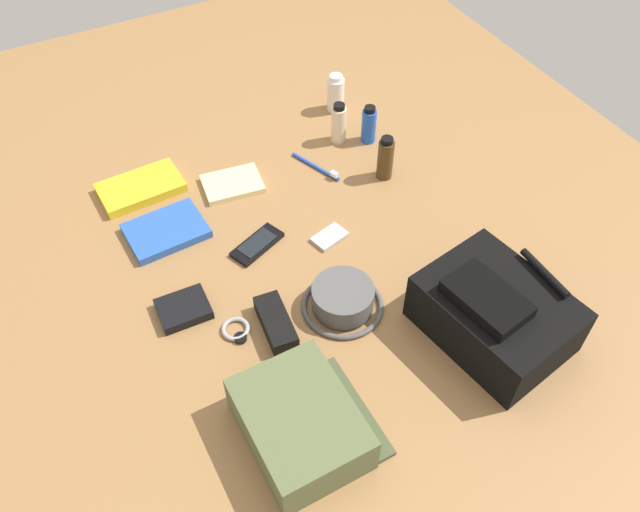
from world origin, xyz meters
TOP-DOWN VIEW (x-y plane):
  - ground_plane at (0.00, 0.00)m, footprint 2.64×2.02m
  - backpack at (0.33, 0.24)m, footprint 0.34×0.28m
  - toiletry_pouch at (0.35, -0.23)m, footprint 0.25×0.24m
  - bucket_hat at (0.13, -0.01)m, footprint 0.18×0.18m
  - toothpaste_tube at (-0.52, 0.33)m, footprint 0.05×0.05m
  - lotion_bottle at (-0.39, 0.27)m, footprint 0.04×0.04m
  - deodorant_spray at (-0.35, 0.34)m, footprint 0.04×0.04m
  - cologne_bottle at (-0.20, 0.30)m, footprint 0.04×0.04m
  - paperback_novel at (-0.45, -0.29)m, footprint 0.13×0.21m
  - travel_guidebook at (-0.27, -0.28)m, footprint 0.15×0.19m
  - cell_phone at (-0.13, -0.10)m, footprint 0.10×0.14m
  - media_player at (-0.07, 0.06)m, footprint 0.07×0.09m
  - wristwatch at (0.08, -0.24)m, footprint 0.07×0.06m
  - toothbrush at (-0.31, 0.16)m, footprint 0.15×0.07m
  - wallet at (-0.03, -0.33)m, footprint 0.09×0.11m
  - notepad at (-0.35, -0.07)m, footprint 0.13×0.16m
  - sunglasses_case at (0.11, -0.16)m, footprint 0.15×0.07m

SIDE VIEW (x-z plane):
  - ground_plane at x=0.00m, z-range -0.02..0.00m
  - media_player at x=-0.07m, z-range 0.00..0.01m
  - wristwatch at x=0.08m, z-range 0.00..0.01m
  - cell_phone at x=-0.13m, z-range 0.00..0.01m
  - toothbrush at x=-0.31m, z-range 0.00..0.02m
  - notepad at x=-0.35m, z-range 0.00..0.02m
  - travel_guidebook at x=-0.27m, z-range 0.00..0.02m
  - paperback_novel at x=-0.45m, z-range 0.00..0.02m
  - wallet at x=-0.03m, z-range 0.00..0.02m
  - sunglasses_case at x=0.11m, z-range 0.00..0.04m
  - bucket_hat at x=0.13m, z-range 0.00..0.06m
  - toiletry_pouch at x=0.35m, z-range 0.00..0.10m
  - deodorant_spray at x=-0.35m, z-range 0.00..0.11m
  - toothpaste_tube at x=-0.52m, z-range 0.00..0.11m
  - lotion_bottle at x=-0.39m, z-range 0.00..0.12m
  - cologne_bottle at x=-0.20m, z-range 0.00..0.12m
  - backpack at x=0.33m, z-range -0.01..0.14m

